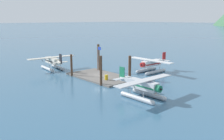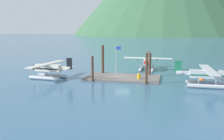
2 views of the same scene
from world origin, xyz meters
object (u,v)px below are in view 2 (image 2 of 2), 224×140
mooring_buoy (201,80)px  seaplane_white_bow_right (147,63)px  seaplane_silver_stbd_aft (206,76)px  seaplane_cream_port_aft (48,70)px  flagpole (117,57)px  fuel_drum (139,76)px

mooring_buoy → seaplane_white_bow_right: 14.63m
seaplane_silver_stbd_aft → seaplane_cream_port_aft: bearing=179.7°
flagpole → fuel_drum: (4.28, -1.67, -3.03)m
mooring_buoy → seaplane_white_bow_right: seaplane_white_bow_right is taller
seaplane_white_bow_right → seaplane_silver_stbd_aft: bearing=-54.3°
mooring_buoy → seaplane_cream_port_aft: (-26.06, -2.81, 1.19)m
fuel_drum → seaplane_silver_stbd_aft: size_ratio=0.08×
seaplane_white_bow_right → seaplane_cream_port_aft: size_ratio=0.99×
mooring_buoy → seaplane_cream_port_aft: size_ratio=0.07×
fuel_drum → mooring_buoy: bearing=4.5°
mooring_buoy → seaplane_cream_port_aft: 26.24m
seaplane_white_bow_right → fuel_drum: bearing=-92.4°
seaplane_white_bow_right → seaplane_silver_stbd_aft: size_ratio=1.00×
fuel_drum → mooring_buoy: 10.24m
mooring_buoy → seaplane_silver_stbd_aft: (0.22, -2.97, 1.19)m
seaplane_silver_stbd_aft → flagpole: bearing=165.4°
mooring_buoy → seaplane_white_bow_right: size_ratio=0.07×
fuel_drum → seaplane_cream_port_aft: seaplane_cream_port_aft is taller
fuel_drum → seaplane_white_bow_right: size_ratio=0.08×
mooring_buoy → fuel_drum: bearing=-175.5°
seaplane_cream_port_aft → fuel_drum: bearing=7.2°
flagpole → fuel_drum: bearing=-21.3°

